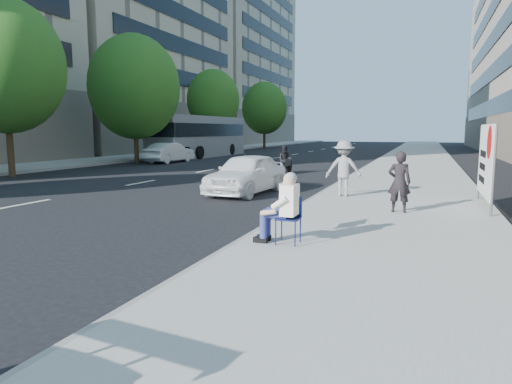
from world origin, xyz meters
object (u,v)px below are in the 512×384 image
at_px(jogger, 344,168).
at_px(protest_banner, 486,160).
at_px(pedestrian_woman, 399,182).
at_px(bus, 200,137).
at_px(white_sedan_mid, 170,153).
at_px(motorcycle, 285,161).
at_px(white_sedan_near, 246,173).
at_px(seated_protester, 283,204).

xyz_separation_m(jogger, protest_banner, (3.88, -0.69, 0.39)).
xyz_separation_m(pedestrian_woman, bus, (-16.86, 21.78, 0.72)).
bearing_deg(bus, jogger, -50.29).
distance_m(jogger, white_sedan_mid, 18.96).
height_order(protest_banner, white_sedan_mid, protest_banner).
relative_size(jogger, bus, 0.14).
relative_size(protest_banner, white_sedan_mid, 0.75).
bearing_deg(motorcycle, bus, 131.93).
distance_m(jogger, pedestrian_woman, 2.96).
xyz_separation_m(jogger, white_sedan_near, (-3.47, 0.51, -0.32)).
relative_size(white_sedan_near, white_sedan_mid, 1.01).
relative_size(white_sedan_near, bus, 0.34).
relative_size(pedestrian_woman, white_sedan_near, 0.37).
bearing_deg(white_sedan_near, protest_banner, -4.60).
bearing_deg(pedestrian_woman, white_sedan_near, -30.95).
distance_m(jogger, motorcycle, 9.08).
relative_size(jogger, motorcycle, 0.85).
relative_size(pedestrian_woman, protest_banner, 0.50).
bearing_deg(protest_banner, pedestrian_woman, -141.51).
xyz_separation_m(seated_protester, pedestrian_woman, (1.80, 4.03, 0.04)).
bearing_deg(pedestrian_woman, white_sedan_mid, -46.26).
bearing_deg(seated_protester, pedestrian_woman, 65.93).
bearing_deg(motorcycle, protest_banner, -47.90).
xyz_separation_m(seated_protester, bus, (-15.06, 25.81, 0.76)).
bearing_deg(seated_protester, white_sedan_mid, 126.01).
bearing_deg(white_sedan_near, bus, 126.23).
bearing_deg(white_sedan_near, pedestrian_woman, -23.91).
bearing_deg(protest_banner, jogger, 169.91).
height_order(seated_protester, pedestrian_woman, pedestrian_woman).
bearing_deg(white_sedan_mid, white_sedan_near, 134.88).
relative_size(white_sedan_near, motorcycle, 2.01).
height_order(jogger, white_sedan_mid, jogger).
bearing_deg(seated_protester, protest_banner, 55.64).
xyz_separation_m(protest_banner, bus, (-18.96, 20.12, 0.23)).
xyz_separation_m(seated_protester, white_sedan_near, (-3.46, 6.89, -0.17)).
xyz_separation_m(seated_protester, motorcycle, (-4.31, 14.36, -0.24)).
xyz_separation_m(pedestrian_woman, motorcycle, (-6.10, 10.34, -0.28)).
bearing_deg(seated_protester, jogger, 89.90).
height_order(motorcycle, bus, bus).
distance_m(protest_banner, motorcycle, 11.96).
height_order(seated_protester, bus, bus).
relative_size(jogger, pedestrian_woman, 1.13).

